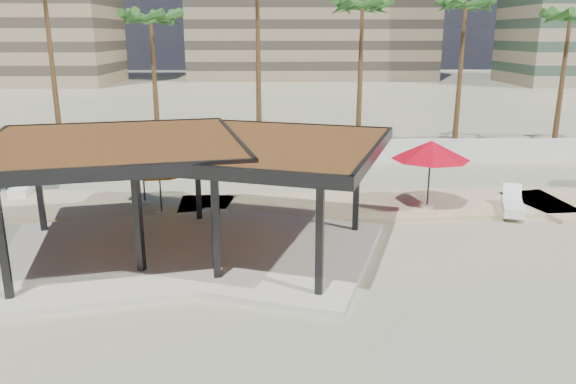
% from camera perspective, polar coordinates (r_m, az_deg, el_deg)
% --- Properties ---
extents(ground, '(200.00, 200.00, 0.00)m').
position_cam_1_polar(ground, '(16.75, 6.07, -8.79)').
color(ground, tan).
rests_on(ground, ground).
extents(promenade, '(44.45, 7.97, 0.24)m').
position_cam_1_polar(promenade, '(24.13, 8.44, -0.97)').
color(promenade, '#C6B284').
rests_on(promenade, ground).
extents(boundary_wall, '(56.00, 0.30, 1.20)m').
position_cam_1_polar(boundary_wall, '(31.80, 2.38, 4.25)').
color(boundary_wall, silver).
rests_on(boundary_wall, ground).
extents(pavilion_central, '(9.42, 9.42, 3.78)m').
position_cam_1_polar(pavilion_central, '(17.77, -3.10, 0.46)').
color(pavilion_central, beige).
rests_on(pavilion_central, ground).
extents(pavilion_west, '(9.04, 9.04, 3.85)m').
position_cam_1_polar(pavilion_west, '(18.26, -17.05, 0.35)').
color(pavilion_west, beige).
rests_on(pavilion_west, ground).
extents(umbrella_a, '(3.27, 3.27, 2.49)m').
position_cam_1_polar(umbrella_a, '(27.41, -27.18, 4.32)').
color(umbrella_a, beige).
rests_on(umbrella_a, promenade).
extents(umbrella_b, '(3.12, 3.12, 2.26)m').
position_cam_1_polar(umbrella_b, '(21.87, -13.00, 2.65)').
color(umbrella_b, beige).
rests_on(umbrella_b, promenade).
extents(umbrella_c, '(3.58, 3.58, 2.74)m').
position_cam_1_polar(umbrella_c, '(22.75, 14.31, 4.12)').
color(umbrella_c, beige).
rests_on(umbrella_c, promenade).
extents(umbrella_f, '(3.74, 3.74, 2.51)m').
position_cam_1_polar(umbrella_f, '(23.49, -14.65, 3.95)').
color(umbrella_f, beige).
rests_on(umbrella_f, promenade).
extents(lounger_a, '(1.04, 2.26, 0.82)m').
position_cam_1_polar(lounger_a, '(27.46, -25.36, 0.40)').
color(lounger_a, white).
rests_on(lounger_a, promenade).
extents(lounger_b, '(1.42, 2.38, 0.86)m').
position_cam_1_polar(lounger_b, '(23.89, 21.85, -1.31)').
color(lounger_b, white).
rests_on(lounger_b, promenade).
extents(palm_c, '(3.00, 3.00, 8.66)m').
position_cam_1_polar(palm_c, '(33.89, -13.76, 16.34)').
color(palm_c, brown).
rests_on(palm_c, ground).
extents(palm_e, '(3.00, 3.00, 9.32)m').
position_cam_1_polar(palm_e, '(33.91, 7.56, 17.69)').
color(palm_e, brown).
rests_on(palm_e, ground).
extents(palm_f, '(3.00, 3.00, 9.44)m').
position_cam_1_polar(palm_f, '(35.52, 17.57, 17.21)').
color(palm_f, brown).
rests_on(palm_f, ground).
extents(palm_g, '(3.00, 3.00, 8.76)m').
position_cam_1_polar(palm_g, '(37.46, 26.72, 15.21)').
color(palm_g, brown).
rests_on(palm_g, ground).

